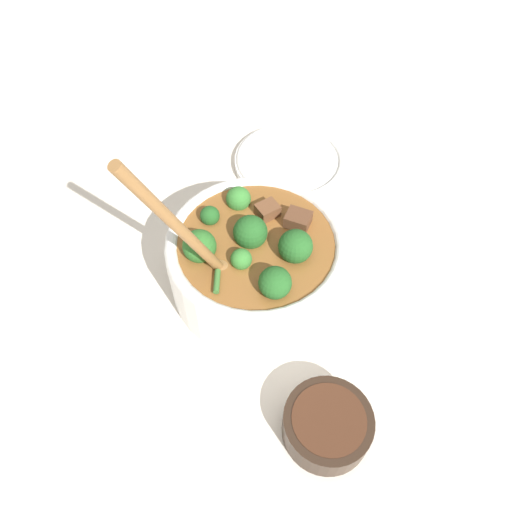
# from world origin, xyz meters

# --- Properties ---
(ground_plane) EXTENTS (4.00, 4.00, 0.00)m
(ground_plane) POSITION_xyz_m (0.00, 0.00, 0.00)
(ground_plane) COLOR silver
(stew_bowl) EXTENTS (0.22, 0.22, 0.30)m
(stew_bowl) POSITION_xyz_m (0.00, 0.00, 0.06)
(stew_bowl) COLOR white
(stew_bowl) RESTS_ON ground_plane
(condiment_bowl) EXTENTS (0.10, 0.10, 0.04)m
(condiment_bowl) POSITION_xyz_m (-0.09, 0.19, 0.02)
(condiment_bowl) COLOR black
(condiment_bowl) RESTS_ON ground_plane
(empty_plate) EXTENTS (0.18, 0.18, 0.02)m
(empty_plate) POSITION_xyz_m (-0.04, -0.24, 0.01)
(empty_plate) COLOR white
(empty_plate) RESTS_ON ground_plane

